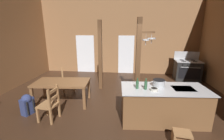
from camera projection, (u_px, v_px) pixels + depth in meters
The scene contains 17 objects.
ground_plane at pixel (109, 112), 4.44m from camera, with size 9.03×9.04×0.10m, color #382316.
wall_back at pixel (119, 33), 7.88m from camera, with size 9.03×0.14×4.35m, color #93663F.
glazed_door_back_left at pixel (85, 54), 8.30m from camera, with size 1.00×0.01×2.05m, color white.
glazed_panel_back_right at pixel (126, 55), 8.06m from camera, with size 0.84×0.01×2.05m, color white.
kitchen_island at pixel (163, 104), 3.87m from camera, with size 2.22×1.11×0.91m.
stove_range at pixel (187, 70), 7.09m from camera, with size 1.19×0.89×1.32m.
support_post_with_pot_rack at pixel (139, 60), 4.60m from camera, with size 0.57×0.26×2.70m.
support_post_center at pixel (100, 56), 5.80m from camera, with size 0.14×0.14×2.70m.
step_stool at pixel (182, 137), 3.08m from camera, with size 0.39×0.32×0.30m.
dining_table at pixel (62, 84), 4.76m from camera, with size 1.77×1.03×0.74m.
ladderback_chair_near_window at pixel (50, 104), 3.88m from camera, with size 0.49×0.49×0.95m.
ladderback_chair_by_post at pixel (67, 80), 5.74m from camera, with size 0.59×0.59×0.95m.
backpack at pixel (27, 104), 4.20m from camera, with size 0.36×0.37×0.60m.
stockpot_on_counter at pixel (159, 83), 3.83m from camera, with size 0.37×0.30×0.19m.
mixing_bowl_on_counter at pixel (154, 89), 3.59m from camera, with size 0.18×0.18×0.07m.
bottle_tall_on_counter at pixel (146, 85), 3.65m from camera, with size 0.07×0.07×0.28m.
bottle_short_on_counter at pixel (137, 84), 3.70m from camera, with size 0.08×0.08×0.27m.
Camera 1 is at (0.52, -3.92, 2.33)m, focal length 23.80 mm.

